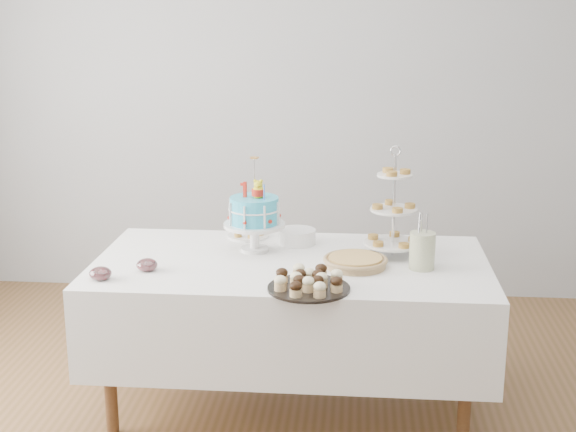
# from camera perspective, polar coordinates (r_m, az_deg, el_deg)

# --- Properties ---
(walls) EXTENTS (5.04, 4.04, 2.70)m
(walls) POSITION_cam_1_polar(r_m,az_deg,el_deg) (3.49, -0.19, 4.37)
(walls) COLOR #9C9EA1
(walls) RESTS_ON floor
(table) EXTENTS (1.92, 1.02, 0.77)m
(table) POSITION_cam_1_polar(r_m,az_deg,el_deg) (3.99, 0.21, -6.31)
(table) COLOR silver
(table) RESTS_ON floor
(birthday_cake) EXTENTS (0.31, 0.31, 0.48)m
(birthday_cake) POSITION_cam_1_polar(r_m,az_deg,el_deg) (4.04, -2.40, -0.73)
(birthday_cake) COLOR white
(birthday_cake) RESTS_ON table
(cupcake_tray) EXTENTS (0.37, 0.37, 0.08)m
(cupcake_tray) POSITION_cam_1_polar(r_m,az_deg,el_deg) (3.52, 1.49, -4.63)
(cupcake_tray) COLOR black
(cupcake_tray) RESTS_ON table
(pie) EXTENTS (0.31, 0.31, 0.05)m
(pie) POSITION_cam_1_polar(r_m,az_deg,el_deg) (3.84, 4.81, -3.22)
(pie) COLOR tan
(pie) RESTS_ON table
(tiered_stand) EXTENTS (0.28, 0.28, 0.55)m
(tiered_stand) POSITION_cam_1_polar(r_m,az_deg,el_deg) (3.98, 7.52, 0.42)
(tiered_stand) COLOR silver
(tiered_stand) RESTS_ON table
(plate_stack) EXTENTS (0.20, 0.20, 0.08)m
(plate_stack) POSITION_cam_1_polar(r_m,az_deg,el_deg) (4.19, 0.64, -1.47)
(plate_stack) COLOR white
(plate_stack) RESTS_ON table
(pastry_plate) EXTENTS (0.22, 0.22, 0.03)m
(pastry_plate) POSITION_cam_1_polar(r_m,az_deg,el_deg) (4.32, -2.86, -1.30)
(pastry_plate) COLOR white
(pastry_plate) RESTS_ON table
(jam_bowl_a) EXTENTS (0.10, 0.10, 0.06)m
(jam_bowl_a) POSITION_cam_1_polar(r_m,az_deg,el_deg) (3.75, -13.20, -4.01)
(jam_bowl_a) COLOR silver
(jam_bowl_a) RESTS_ON table
(jam_bowl_b) EXTENTS (0.10, 0.10, 0.06)m
(jam_bowl_b) POSITION_cam_1_polar(r_m,az_deg,el_deg) (3.83, -10.00, -3.45)
(jam_bowl_b) COLOR silver
(jam_bowl_b) RESTS_ON table
(utensil_pitcher) EXTENTS (0.12, 0.12, 0.27)m
(utensil_pitcher) POSITION_cam_1_polar(r_m,az_deg,el_deg) (3.83, 9.53, -2.34)
(utensil_pitcher) COLOR beige
(utensil_pitcher) RESTS_ON table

